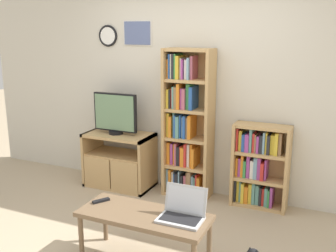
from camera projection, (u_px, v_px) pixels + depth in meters
ground_plane at (130, 251)px, 3.63m from camera, size 18.00×18.00×0.00m
wall_back at (194, 88)px, 4.76m from camera, size 6.18×0.09×2.60m
tv_stand at (119, 160)px, 5.07m from camera, size 0.87×0.48×0.70m
television at (115, 114)px, 4.93m from camera, size 0.59×0.18×0.52m
bookshelf_tall at (186, 127)px, 4.72m from camera, size 0.57×0.31×1.79m
bookshelf_short at (258, 166)px, 4.48m from camera, size 0.63×0.27×0.97m
coffee_table at (144, 219)px, 3.36m from camera, size 1.14×0.47×0.47m
laptop at (183, 211)px, 3.25m from camera, size 0.37×0.28×0.26m
remote_near_laptop at (101, 201)px, 3.57m from camera, size 0.13×0.16×0.02m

